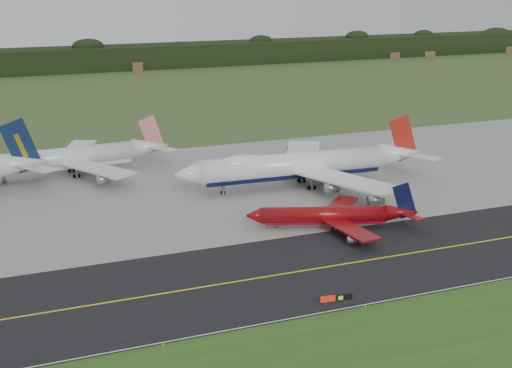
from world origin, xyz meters
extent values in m
plane|color=#405226|center=(0.00, 0.00, 0.00)|extent=(600.00, 600.00, 0.00)
cube|color=#2D5118|center=(0.00, -35.00, 0.01)|extent=(400.00, 30.00, 0.01)
cube|color=black|center=(0.00, -4.00, 0.01)|extent=(400.00, 32.00, 0.02)
cube|color=gray|center=(0.00, 51.00, 0.01)|extent=(400.00, 78.00, 0.01)
cube|color=yellow|center=(0.00, -4.00, 0.03)|extent=(400.00, 0.40, 0.00)
cube|color=silver|center=(0.00, -19.50, 0.03)|extent=(400.00, 0.25, 0.00)
cube|color=black|center=(0.00, 275.00, 6.00)|extent=(700.00, 24.00, 12.00)
cylinder|color=white|center=(15.00, 42.30, 5.66)|extent=(46.24, 7.81, 5.85)
cube|color=black|center=(15.00, 42.30, 3.76)|extent=(43.88, 6.25, 2.05)
cone|color=white|center=(-10.87, 43.41, 5.66)|extent=(6.00, 6.09, 5.85)
cone|color=white|center=(44.06, 41.06, 6.10)|extent=(12.39, 6.36, 5.85)
ellipsoid|color=white|center=(2.12, 42.85, 7.27)|extent=(12.13, 5.47, 3.73)
cube|color=white|center=(22.42, 28.95, 4.64)|extent=(17.67, 27.24, 0.50)
cube|color=white|center=(23.54, 54.97, 4.64)|extent=(19.38, 26.95, 0.50)
cube|color=#AC2213|center=(44.71, 41.03, 10.07)|extent=(8.42, 0.83, 12.11)
cylinder|color=gray|center=(18.86, 29.67, 3.04)|extent=(3.29, 2.59, 2.46)
cylinder|color=gray|center=(19.93, 54.56, 3.04)|extent=(3.29, 2.59, 2.46)
cylinder|color=gray|center=(23.65, 18.13, 3.04)|extent=(3.29, 2.59, 2.46)
cylinder|color=gray|center=(25.69, 65.65, 3.04)|extent=(3.29, 2.59, 2.46)
cylinder|color=black|center=(-2.48, 43.05, 0.53)|extent=(1.07, 0.52, 1.05)
cylinder|color=slate|center=(18.54, 38.93, 1.95)|extent=(0.85, 0.85, 3.91)
cylinder|color=black|center=(18.54, 38.93, 0.53)|extent=(1.07, 0.57, 1.05)
cylinder|color=slate|center=(18.81, 45.36, 1.95)|extent=(0.85, 0.85, 3.91)
cylinder|color=black|center=(18.81, 45.36, 0.53)|extent=(1.07, 0.57, 1.05)
cylinder|color=maroon|center=(9.33, 14.29, 2.77)|extent=(24.85, 11.41, 3.40)
cube|color=maroon|center=(9.33, 14.29, 1.67)|extent=(23.39, 10.19, 1.19)
cone|color=maroon|center=(-4.03, 18.90, 2.77)|extent=(4.08, 4.24, 3.40)
cone|color=maroon|center=(24.33, 9.11, 3.03)|extent=(7.37, 5.38, 3.40)
cube|color=maroon|center=(11.12, 6.27, 2.18)|extent=(5.96, 14.38, 0.38)
cube|color=maroon|center=(15.68, 19.50, 2.18)|extent=(12.98, 13.21, 0.38)
cube|color=#0B0F33|center=(24.78, 8.96, 5.59)|extent=(5.16, 2.01, 7.74)
cylinder|color=gray|center=(9.78, 3.19, 1.25)|extent=(2.22, 1.95, 1.43)
cylinder|color=gray|center=(16.53, 22.74, 1.25)|extent=(2.22, 1.95, 1.43)
cylinder|color=black|center=(0.30, 17.40, 0.31)|extent=(0.67, 0.46, 0.61)
cylinder|color=slate|center=(10.61, 11.87, 0.88)|extent=(0.61, 0.61, 1.75)
cylinder|color=black|center=(10.61, 11.87, 0.31)|extent=(0.68, 0.49, 0.61)
cylinder|color=slate|center=(11.83, 15.40, 0.88)|extent=(0.61, 0.61, 1.75)
cylinder|color=black|center=(11.83, 15.40, 0.31)|extent=(0.68, 0.49, 0.61)
cone|color=silver|center=(-46.10, 63.20, 6.65)|extent=(13.19, 7.10, 6.59)
cube|color=#0D1D3D|center=(-45.36, 63.23, 11.00)|extent=(9.24, 0.89, 13.30)
cylinder|color=silver|center=(-35.57, 72.42, 4.81)|extent=(37.49, 8.50, 5.16)
cube|color=silver|center=(-35.57, 72.42, 3.13)|extent=(35.52, 7.05, 1.81)
cone|color=silver|center=(-12.18, 74.54, 5.19)|extent=(10.24, 6.03, 5.16)
cube|color=silver|center=(-28.12, 62.41, 3.90)|extent=(16.51, 21.78, 0.46)
cube|color=silver|center=(-30.05, 83.61, 3.90)|extent=(13.53, 22.31, 0.46)
cube|color=red|center=(-11.60, 74.60, 8.55)|extent=(7.13, 1.06, 10.26)
cylinder|color=gray|center=(-27.97, 57.31, 2.49)|extent=(3.00, 2.41, 2.17)
cylinder|color=gray|center=(-30.82, 88.65, 2.49)|extent=(3.00, 2.41, 2.17)
cylinder|color=black|center=(-49.64, 71.14, 0.46)|extent=(0.96, 0.50, 0.93)
cylinder|color=slate|center=(-32.35, 69.86, 1.63)|extent=(0.79, 0.79, 3.26)
cylinder|color=black|center=(-32.35, 69.86, 0.46)|extent=(0.97, 0.55, 0.93)
cylinder|color=slate|center=(-32.87, 75.52, 1.63)|extent=(0.79, 0.79, 3.26)
cylinder|color=black|center=(-32.87, 75.52, 0.46)|extent=(0.97, 0.55, 0.93)
cylinder|color=slate|center=(-6.37, -17.78, 0.38)|extent=(0.13, 0.13, 0.76)
cylinder|color=slate|center=(-3.13, -18.22, 0.38)|extent=(0.13, 0.13, 0.76)
cube|color=#A81D0C|center=(-6.04, -17.83, 1.25)|extent=(2.40, 0.51, 0.98)
cube|color=black|center=(-3.99, -18.10, 1.25)|extent=(1.11, 0.34, 0.98)
cube|color=black|center=(-2.69, -18.27, 1.25)|extent=(1.32, 0.37, 0.98)
cylinder|color=yellow|center=(-32.99, -20.50, 0.25)|extent=(0.16, 0.16, 0.50)
cylinder|color=yellow|center=(-0.86, -20.50, 0.25)|extent=(0.16, 0.16, 0.50)
camera|label=1|loc=(-53.30, -107.66, 50.13)|focal=50.00mm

